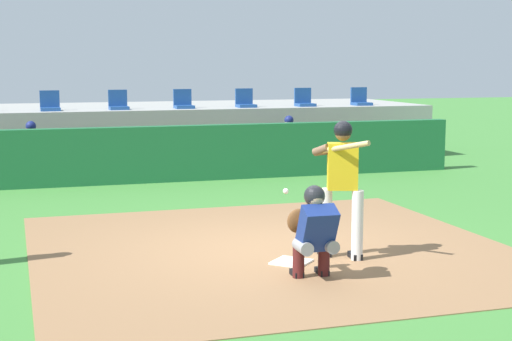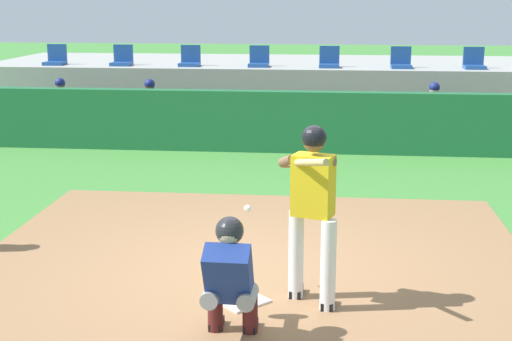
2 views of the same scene
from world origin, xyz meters
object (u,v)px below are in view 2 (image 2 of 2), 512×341
dugout_player_0 (59,108)px  stadium_seat_2 (190,60)px  catcher_crouched (230,273)px  dugout_player_2 (434,114)px  stadium_seat_5 (401,62)px  home_plate (241,300)px  stadium_seat_6 (474,63)px  batter_at_plate (312,204)px  stadium_seat_3 (259,61)px  dugout_player_1 (149,109)px  stadium_seat_1 (122,60)px  stadium_seat_4 (329,61)px  stadium_seat_0 (56,59)px

dugout_player_0 → stadium_seat_2: bearing=39.7°
catcher_crouched → dugout_player_0: size_ratio=1.11×
dugout_player_2 → stadium_seat_2: 5.82m
stadium_seat_2 → stadium_seat_5: same height
home_plate → stadium_seat_6: size_ratio=0.92×
batter_at_plate → home_plate: bearing=-177.6°
home_plate → catcher_crouched: 0.96m
stadium_seat_5 → stadium_seat_6: bearing=0.0°
dugout_player_0 → dugout_player_2: 7.84m
catcher_crouched → stadium_seat_3: stadium_seat_3 is taller
dugout_player_1 → dugout_player_2: 5.89m
dugout_player_0 → stadium_seat_6: (8.95, 2.03, 0.86)m
dugout_player_1 → dugout_player_2: (5.89, 0.00, 0.00)m
stadium_seat_3 → stadium_seat_5: same height
dugout_player_0 → stadium_seat_6: 9.22m
stadium_seat_1 → stadium_seat_4: (4.88, 0.00, 0.00)m
catcher_crouched → stadium_seat_0: 12.36m
home_plate → stadium_seat_5: stadium_seat_5 is taller
stadium_seat_2 → dugout_player_1: bearing=-103.9°
stadium_seat_2 → stadium_seat_3: (1.62, 0.00, 0.00)m
dugout_player_0 → catcher_crouched: bearing=-61.2°
dugout_player_1 → stadium_seat_5: bearing=20.7°
stadium_seat_3 → stadium_seat_4: (1.62, 0.00, 0.00)m
stadium_seat_2 → home_plate: bearing=-76.5°
stadium_seat_3 → stadium_seat_4: bearing=0.0°
dugout_player_1 → stadium_seat_0: (-2.75, 2.03, 0.86)m
dugout_player_0 → stadium_seat_2: 3.30m
batter_at_plate → dugout_player_0: (-5.58, 8.11, -0.36)m
catcher_crouched → dugout_player_0: 10.16m
stadium_seat_0 → stadium_seat_4: 6.50m
dugout_player_1 → stadium_seat_3: size_ratio=2.71×
dugout_player_2 → stadium_seat_5: 2.27m
catcher_crouched → stadium_seat_6: stadium_seat_6 is taller
stadium_seat_2 → stadium_seat_4: (3.25, 0.00, 0.00)m
home_plate → dugout_player_1: bearing=109.8°
dugout_player_0 → stadium_seat_4: bearing=19.6°
catcher_crouched → stadium_seat_6: 11.71m
catcher_crouched → stadium_seat_6: bearing=69.6°
home_plate → stadium_seat_3: (-0.81, 10.18, 1.51)m
stadium_seat_1 → catcher_crouched: bearing=-69.6°
stadium_seat_6 → dugout_player_2: bearing=-118.7°
stadium_seat_6 → stadium_seat_5: bearing=180.0°
dugout_player_2 → stadium_seat_2: (-5.38, 2.03, 0.86)m
batter_at_plate → catcher_crouched: bearing=-131.3°
stadium_seat_0 → stadium_seat_2: 3.25m
batter_at_plate → dugout_player_0: batter_at_plate is taller
stadium_seat_3 → stadium_seat_6: size_ratio=1.00×
catcher_crouched → dugout_player_0: dugout_player_0 is taller
batter_at_plate → stadium_seat_5: bearing=80.2°
stadium_seat_1 → stadium_seat_5: 6.50m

